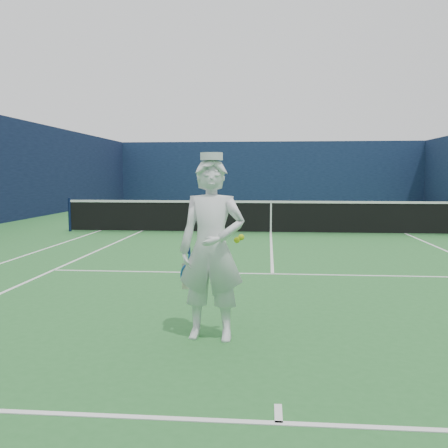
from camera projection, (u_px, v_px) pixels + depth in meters
name	position (u px, v px, depth m)	size (l,w,h in m)	color
ground	(271.00, 233.00, 15.38)	(80.00, 80.00, 0.00)	#286B2D
court_markings	(271.00, 233.00, 15.38)	(11.03, 23.83, 0.01)	white
windscreen_fence	(271.00, 168.00, 15.18)	(20.12, 36.12, 4.00)	#101D3B
tennis_net	(271.00, 215.00, 15.33)	(12.88, 0.09, 1.07)	#141E4C
tennis_player	(212.00, 249.00, 5.40)	(0.79, 0.55, 2.03)	white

